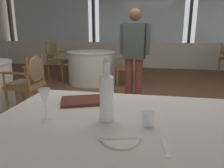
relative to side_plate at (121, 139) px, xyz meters
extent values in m
plane|color=brown|center=(-0.32, 2.11, -0.77)|extent=(15.05, 15.05, 0.00)
cube|color=silver|center=(-0.32, 6.45, -0.35)|extent=(10.09, 0.12, 0.85)
cube|color=silver|center=(-3.48, 6.47, 0.94)|extent=(2.78, 0.02, 1.72)
cube|color=#333338|center=(-5.06, 6.45, 0.94)|extent=(0.08, 0.14, 1.72)
cube|color=silver|center=(-0.32, 6.47, 0.94)|extent=(2.78, 0.02, 1.72)
cube|color=#333338|center=(-1.90, 6.45, 0.94)|extent=(0.08, 0.14, 1.72)
cube|color=#333338|center=(1.26, 6.45, 0.94)|extent=(0.08, 0.14, 1.72)
cube|color=silver|center=(-0.06, 0.24, -0.02)|extent=(1.49, 1.07, 0.02)
cylinder|color=silver|center=(0.00, 0.00, 0.00)|extent=(0.18, 0.18, 0.01)
cube|color=silver|center=(0.00, 0.00, 0.01)|extent=(0.21, 0.07, 0.00)
cube|color=silver|center=(0.21, -0.03, 0.00)|extent=(0.03, 0.17, 0.00)
cylinder|color=white|center=(-0.12, 0.23, 0.12)|extent=(0.08, 0.08, 0.26)
cone|color=white|center=(-0.12, 0.23, 0.27)|extent=(0.08, 0.08, 0.03)
cylinder|color=white|center=(-0.12, 0.23, 0.31)|extent=(0.04, 0.04, 0.06)
sphere|color=silver|center=(-0.12, 0.23, 0.36)|extent=(0.03, 0.03, 0.03)
cylinder|color=white|center=(-0.46, 0.14, 0.00)|extent=(0.06, 0.06, 0.00)
cylinder|color=white|center=(-0.46, 0.14, 0.05)|extent=(0.01, 0.01, 0.09)
cone|color=white|center=(-0.46, 0.14, 0.14)|extent=(0.07, 0.07, 0.10)
cylinder|color=white|center=(0.12, 0.21, 0.03)|extent=(0.07, 0.07, 0.07)
cube|color=#512319|center=(-0.37, 0.50, 0.01)|extent=(0.35, 0.31, 0.02)
cube|color=olive|center=(-1.79, 1.98, -0.34)|extent=(0.48, 0.48, 0.05)
cube|color=#75664C|center=(-1.79, 1.98, -0.29)|extent=(0.44, 0.44, 0.04)
cylinder|color=olive|center=(-2.00, 1.78, -0.57)|extent=(0.04, 0.04, 0.41)
cylinder|color=olive|center=(-1.98, 2.18, -0.57)|extent=(0.04, 0.04, 0.41)
cylinder|color=olive|center=(-1.60, 1.77, -0.57)|extent=(0.04, 0.04, 0.41)
cylinder|color=olive|center=(-1.58, 2.17, -0.57)|extent=(0.04, 0.04, 0.41)
cylinder|color=olive|center=(-1.60, 1.77, -0.08)|extent=(0.04, 0.04, 0.45)
cylinder|color=olive|center=(-1.58, 2.17, -0.08)|extent=(0.04, 0.04, 0.45)
ellipsoid|color=#75664C|center=(-1.57, 1.97, -0.06)|extent=(0.07, 0.39, 0.38)
torus|color=olive|center=(-1.57, 1.97, -0.06)|extent=(0.05, 0.39, 0.39)
cube|color=olive|center=(-1.82, 1.73, -0.09)|extent=(0.37, 0.05, 0.03)
cylinder|color=olive|center=(-1.96, 1.73, -0.20)|extent=(0.03, 0.03, 0.22)
cube|color=olive|center=(-1.80, 2.23, -0.09)|extent=(0.37, 0.05, 0.03)
cylinder|color=olive|center=(-1.94, 2.23, -0.20)|extent=(0.03, 0.03, 0.22)
cylinder|color=silver|center=(-1.31, 4.07, -0.02)|extent=(1.17, 1.17, 0.02)
cylinder|color=silver|center=(-1.31, 4.07, -0.40)|extent=(1.14, 1.14, 0.75)
cube|color=olive|center=(-0.40, 3.93, -0.36)|extent=(0.52, 0.52, 0.05)
cube|color=#75664C|center=(-0.40, 3.93, -0.31)|extent=(0.48, 0.48, 0.04)
cylinder|color=olive|center=(-0.63, 3.77, -0.58)|extent=(0.04, 0.04, 0.39)
cylinder|color=olive|center=(-0.57, 4.16, -0.58)|extent=(0.04, 0.04, 0.39)
cylinder|color=olive|center=(-0.23, 3.71, -0.58)|extent=(0.04, 0.04, 0.39)
cylinder|color=olive|center=(-0.17, 4.10, -0.58)|extent=(0.04, 0.04, 0.39)
cylinder|color=olive|center=(-0.23, 3.71, -0.09)|extent=(0.04, 0.04, 0.48)
cylinder|color=olive|center=(-0.17, 4.10, -0.09)|extent=(0.04, 0.04, 0.48)
ellipsoid|color=#75664C|center=(-0.19, 3.90, -0.07)|extent=(0.11, 0.39, 0.41)
torus|color=olive|center=(-0.19, 3.90, -0.07)|extent=(0.09, 0.42, 0.42)
cube|color=olive|center=(-0.46, 3.69, -0.11)|extent=(0.37, 0.09, 0.03)
cylinder|color=olive|center=(-0.60, 3.71, -0.22)|extent=(0.03, 0.03, 0.22)
cube|color=olive|center=(-0.38, 4.18, -0.11)|extent=(0.37, 0.09, 0.03)
cylinder|color=olive|center=(-0.52, 4.20, -0.22)|extent=(0.03, 0.03, 0.22)
cube|color=olive|center=(-2.23, 4.21, -0.32)|extent=(0.52, 0.52, 0.05)
cube|color=#75664C|center=(-2.23, 4.21, -0.27)|extent=(0.48, 0.48, 0.04)
cylinder|color=olive|center=(-2.00, 4.38, -0.56)|extent=(0.04, 0.04, 0.43)
cylinder|color=olive|center=(-2.06, 3.98, -0.56)|extent=(0.04, 0.04, 0.43)
cylinder|color=olive|center=(-2.40, 4.44, -0.56)|extent=(0.04, 0.04, 0.43)
cylinder|color=olive|center=(-2.46, 4.04, -0.56)|extent=(0.04, 0.04, 0.43)
cylinder|color=olive|center=(-2.40, 4.44, -0.04)|extent=(0.04, 0.04, 0.51)
cylinder|color=olive|center=(-2.46, 4.04, -0.04)|extent=(0.04, 0.04, 0.51)
ellipsoid|color=#75664C|center=(-2.44, 4.24, -0.01)|extent=(0.11, 0.39, 0.43)
torus|color=olive|center=(-2.44, 4.24, -0.01)|extent=(0.10, 0.44, 0.44)
cube|color=olive|center=(-2.17, 4.46, -0.07)|extent=(0.37, 0.09, 0.03)
cylinder|color=olive|center=(-2.03, 4.44, -0.18)|extent=(0.03, 0.03, 0.22)
cube|color=olive|center=(-2.25, 3.96, -0.07)|extent=(0.37, 0.09, 0.03)
cylinder|color=olive|center=(-2.11, 3.94, -0.18)|extent=(0.03, 0.03, 0.22)
cylinder|color=olive|center=(2.12, 5.92, -0.57)|extent=(0.04, 0.04, 0.40)
cylinder|color=olive|center=(2.12, 5.92, -0.10)|extent=(0.04, 0.04, 0.45)
cylinder|color=brown|center=(-0.26, 2.79, -0.38)|extent=(0.13, 0.13, 0.79)
cylinder|color=brown|center=(-0.09, 2.75, -0.38)|extent=(0.13, 0.13, 0.79)
cube|color=#424C42|center=(-0.17, 2.77, 0.32)|extent=(0.39, 0.26, 0.60)
sphere|color=brown|center=(-0.17, 2.77, 0.75)|extent=(0.20, 0.20, 0.20)
cylinder|color=#424C42|center=(-0.39, 2.81, 0.35)|extent=(0.09, 0.09, 0.51)
cylinder|color=#424C42|center=(0.04, 2.73, 0.35)|extent=(0.09, 0.09, 0.51)
camera|label=1|loc=(0.13, -0.93, 0.52)|focal=34.30mm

